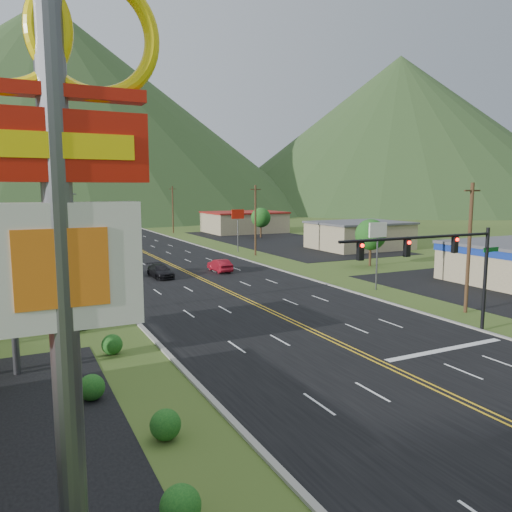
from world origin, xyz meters
name	(u,v)px	position (x,y,z in m)	size (l,w,h in m)	color
pylon_sign	(58,202)	(-17.00, 2.00, 9.30)	(4.32, 0.60, 14.00)	#59595E
traffic_signal	(443,256)	(6.48, 14.00, 5.33)	(13.10, 0.43, 7.00)	black
streetlight_west	(57,218)	(-11.68, 70.00, 5.18)	(3.28, 0.25, 9.00)	#59595E
building_east_mid	(359,235)	(32.00, 55.00, 2.16)	(14.40, 11.40, 4.30)	tan
building_east_far	(244,222)	(28.00, 90.00, 2.26)	(16.40, 12.40, 4.50)	tan
pole_sign_west_a	(71,250)	(-14.00, 30.00, 5.05)	(2.00, 0.18, 6.40)	#59595E
pole_sign_west_b	(49,229)	(-14.00, 52.00, 5.05)	(2.00, 0.18, 6.40)	#59595E
pole_sign_east_a	(378,237)	(13.00, 28.00, 5.05)	(2.00, 0.18, 6.40)	#59595E
pole_sign_east_b	(238,218)	(13.00, 60.00, 5.05)	(2.00, 0.18, 6.40)	#59595E
tree_east_a	(371,235)	(22.00, 40.00, 3.89)	(3.84, 3.84, 5.82)	#382314
tree_east_b	(261,218)	(26.00, 78.00, 3.89)	(3.84, 3.84, 5.82)	#382314
utility_pole_a	(469,247)	(13.50, 18.00, 5.13)	(1.60, 0.28, 10.00)	#382314
utility_pole_b	(255,220)	(13.50, 55.00, 5.13)	(1.60, 0.28, 10.00)	#382314
utility_pole_c	(173,209)	(13.50, 95.00, 5.13)	(1.60, 0.28, 10.00)	#382314
utility_pole_d	(132,204)	(13.50, 135.00, 5.13)	(1.60, 0.28, 10.00)	#382314
mountain_n	(51,108)	(0.00, 220.00, 42.50)	(220.00, 220.00, 85.00)	#273E1C
mountain_ne	(398,133)	(147.84, 176.19, 35.00)	(180.00, 180.00, 70.00)	#273E1C
car_dark_mid	(160,271)	(-3.67, 43.29, 0.69)	(1.92, 4.72, 1.37)	black
car_red_far	(220,266)	(3.54, 44.05, 0.71)	(1.51, 4.33, 1.43)	maroon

